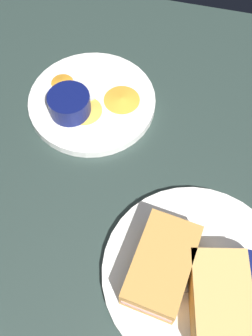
{
  "coord_description": "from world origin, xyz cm",
  "views": [
    {
      "loc": [
        -21.04,
        -7.58,
        58.45
      ],
      "look_at": [
        9.65,
        0.05,
        3.0
      ],
      "focal_mm": 42.9,
      "sensor_mm": 36.0,
      "label": 1
    }
  ],
  "objects_px": {
    "plate_sandwich_main": "(196,273)",
    "ramekin_light_gravy": "(69,103)",
    "sandwich_half_near": "(162,265)",
    "ramekin_dark_sauce": "(244,277)",
    "spoon_by_dark_ramekin": "(204,286)",
    "sandwich_half_far": "(220,302)",
    "plate_chips_companion": "(92,102)",
    "spoon_by_gravy_ramekin": "(71,113)"
  },
  "relations": [
    {
      "from": "sandwich_half_near",
      "to": "ramekin_dark_sauce",
      "type": "distance_m",
      "value": 0.11
    },
    {
      "from": "sandwich_half_far",
      "to": "spoon_by_dark_ramekin",
      "type": "bearing_deg",
      "value": 46.45
    },
    {
      "from": "ramekin_light_gravy",
      "to": "ramekin_dark_sauce",
      "type": "bearing_deg",
      "value": -125.31
    },
    {
      "from": "ramekin_light_gravy",
      "to": "sandwich_half_far",
      "type": "bearing_deg",
      "value": -132.35
    },
    {
      "from": "ramekin_dark_sauce",
      "to": "spoon_by_dark_ramekin",
      "type": "bearing_deg",
      "value": 113.24
    },
    {
      "from": "plate_sandwich_main",
      "to": "spoon_by_gravy_ramekin",
      "type": "bearing_deg",
      "value": 49.19
    },
    {
      "from": "plate_sandwich_main",
      "to": "ramekin_dark_sauce",
      "type": "height_order",
      "value": "ramekin_dark_sauce"
    },
    {
      "from": "spoon_by_dark_ramekin",
      "to": "plate_chips_companion",
      "type": "bearing_deg",
      "value": 40.86
    },
    {
      "from": "ramekin_dark_sauce",
      "to": "spoon_by_gravy_ramekin",
      "type": "height_order",
      "value": "ramekin_dark_sauce"
    },
    {
      "from": "sandwich_half_far",
      "to": "plate_chips_companion",
      "type": "height_order",
      "value": "sandwich_half_far"
    },
    {
      "from": "plate_sandwich_main",
      "to": "spoon_by_gravy_ramekin",
      "type": "relative_size",
      "value": 2.96
    },
    {
      "from": "spoon_by_dark_ramekin",
      "to": "ramekin_light_gravy",
      "type": "xyz_separation_m",
      "value": [
        0.25,
        0.28,
        0.02
      ]
    },
    {
      "from": "sandwich_half_far",
      "to": "ramekin_dark_sauce",
      "type": "relative_size",
      "value": 2.25
    },
    {
      "from": "ramekin_dark_sauce",
      "to": "spoon_by_dark_ramekin",
      "type": "xyz_separation_m",
      "value": [
        -0.02,
        0.05,
        -0.02
      ]
    },
    {
      "from": "sandwich_half_far",
      "to": "spoon_by_gravy_ramekin",
      "type": "xyz_separation_m",
      "value": [
        0.26,
        0.29,
        -0.02
      ]
    },
    {
      "from": "ramekin_dark_sauce",
      "to": "plate_chips_companion",
      "type": "bearing_deg",
      "value": 48.16
    },
    {
      "from": "sandwich_half_near",
      "to": "plate_sandwich_main",
      "type": "bearing_deg",
      "value": -79.13
    },
    {
      "from": "plate_sandwich_main",
      "to": "spoon_by_gravy_ramekin",
      "type": "distance_m",
      "value": 0.34
    },
    {
      "from": "sandwich_half_far",
      "to": "ramekin_dark_sauce",
      "type": "xyz_separation_m",
      "value": [
        0.04,
        -0.03,
        -0.0
      ]
    },
    {
      "from": "sandwich_half_near",
      "to": "ramekin_light_gravy",
      "type": "relative_size",
      "value": 1.9
    },
    {
      "from": "ramekin_dark_sauce",
      "to": "sandwich_half_far",
      "type": "bearing_deg",
      "value": 146.34
    },
    {
      "from": "sandwich_half_near",
      "to": "plate_chips_companion",
      "type": "bearing_deg",
      "value": 33.62
    },
    {
      "from": "spoon_by_dark_ramekin",
      "to": "plate_chips_companion",
      "type": "height_order",
      "value": "spoon_by_dark_ramekin"
    },
    {
      "from": "sandwich_half_near",
      "to": "ramekin_dark_sauce",
      "type": "xyz_separation_m",
      "value": [
        0.01,
        -0.11,
        -0.0
      ]
    },
    {
      "from": "spoon_by_gravy_ramekin",
      "to": "sandwich_half_far",
      "type": "bearing_deg",
      "value": -131.9
    },
    {
      "from": "plate_sandwich_main",
      "to": "plate_chips_companion",
      "type": "relative_size",
      "value": 1.17
    },
    {
      "from": "plate_sandwich_main",
      "to": "sandwich_half_far",
      "type": "distance_m",
      "value": 0.06
    },
    {
      "from": "sandwich_half_near",
      "to": "spoon_by_dark_ramekin",
      "type": "distance_m",
      "value": 0.07
    },
    {
      "from": "spoon_by_gravy_ramekin",
      "to": "sandwich_half_near",
      "type": "bearing_deg",
      "value": -138.22
    },
    {
      "from": "spoon_by_dark_ramekin",
      "to": "plate_chips_companion",
      "type": "distance_m",
      "value": 0.38
    },
    {
      "from": "plate_chips_companion",
      "to": "plate_sandwich_main",
      "type": "bearing_deg",
      "value": -138.68
    },
    {
      "from": "ramekin_dark_sauce",
      "to": "spoon_by_gravy_ramekin",
      "type": "bearing_deg",
      "value": 55.27
    },
    {
      "from": "plate_sandwich_main",
      "to": "spoon_by_dark_ramekin",
      "type": "height_order",
      "value": "spoon_by_dark_ramekin"
    },
    {
      "from": "ramekin_light_gravy",
      "to": "spoon_by_gravy_ramekin",
      "type": "height_order",
      "value": "ramekin_light_gravy"
    },
    {
      "from": "sandwich_half_far",
      "to": "spoon_by_dark_ramekin",
      "type": "relative_size",
      "value": 1.5
    },
    {
      "from": "plate_sandwich_main",
      "to": "sandwich_half_far",
      "type": "xyz_separation_m",
      "value": [
        -0.04,
        -0.03,
        0.03
      ]
    },
    {
      "from": "plate_sandwich_main",
      "to": "ramekin_dark_sauce",
      "type": "bearing_deg",
      "value": -88.13
    },
    {
      "from": "sandwich_half_near",
      "to": "ramekin_light_gravy",
      "type": "bearing_deg",
      "value": 41.36
    },
    {
      "from": "plate_sandwich_main",
      "to": "ramekin_light_gravy",
      "type": "height_order",
      "value": "ramekin_light_gravy"
    },
    {
      "from": "ramekin_dark_sauce",
      "to": "plate_chips_companion",
      "type": "relative_size",
      "value": 0.28
    },
    {
      "from": "sandwich_half_near",
      "to": "sandwich_half_far",
      "type": "height_order",
      "value": "same"
    },
    {
      "from": "plate_sandwich_main",
      "to": "plate_chips_companion",
      "type": "xyz_separation_m",
      "value": [
        0.27,
        0.23,
        0.0
      ]
    }
  ]
}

